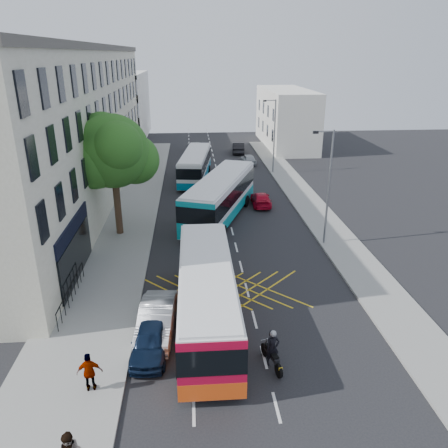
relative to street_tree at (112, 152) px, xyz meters
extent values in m
plane|color=black|center=(8.51, -14.97, -6.29)|extent=(120.00, 120.00, 0.00)
cube|color=gray|center=(0.01, 0.03, -6.22)|extent=(5.00, 70.00, 0.15)
cube|color=gray|center=(16.01, 0.03, -6.22)|extent=(3.00, 70.00, 0.15)
cube|color=beige|center=(-5.49, 9.53, 0.21)|extent=(8.00, 45.00, 13.00)
cube|color=#59544C|center=(-5.49, 9.53, 6.96)|extent=(8.30, 45.00, 0.50)
cube|color=black|center=(-1.44, -6.97, -2.89)|extent=(0.12, 7.00, 0.90)
cube|color=black|center=(-1.44, -6.97, -4.69)|extent=(0.12, 7.00, 2.60)
cube|color=silver|center=(-5.49, 40.03, -1.29)|extent=(8.00, 20.00, 10.00)
cube|color=silver|center=(19.51, 33.03, -2.29)|extent=(6.00, 18.00, 8.00)
cylinder|color=#382619|center=(0.01, 0.03, -3.94)|extent=(0.50, 0.50, 4.40)
sphere|color=#27631C|center=(0.01, 0.03, 0.06)|extent=(5.20, 5.20, 5.20)
sphere|color=#27631C|center=(1.41, 0.83, -0.74)|extent=(3.60, 3.60, 3.60)
sphere|color=#27631C|center=(-1.19, -0.57, -0.54)|extent=(3.80, 3.80, 3.80)
sphere|color=#27631C|center=(0.61, -1.27, 0.66)|extent=(3.40, 3.40, 3.40)
sphere|color=#27631C|center=(-0.79, 1.13, 1.06)|extent=(3.20, 3.20, 3.20)
cylinder|color=slate|center=(14.81, -2.97, -2.14)|extent=(0.14, 0.14, 8.00)
cylinder|color=slate|center=(14.21, -2.97, 1.76)|extent=(1.20, 0.10, 0.10)
cube|color=black|center=(13.61, -2.97, 1.71)|extent=(0.35, 0.15, 0.18)
cylinder|color=slate|center=(14.81, 17.03, -2.14)|extent=(0.14, 0.14, 8.00)
cylinder|color=slate|center=(14.21, 17.03, 1.76)|extent=(1.20, 0.10, 0.10)
cube|color=black|center=(13.61, 17.03, 1.71)|extent=(0.35, 0.15, 0.18)
cube|color=silver|center=(6.07, -12.10, -4.55)|extent=(2.65, 11.42, 2.75)
cube|color=silver|center=(6.07, -12.10, -3.13)|extent=(2.44, 11.19, 0.12)
cube|color=black|center=(6.07, -12.10, -4.17)|extent=(2.71, 11.48, 1.14)
cube|color=#F34D14|center=(6.07, -12.10, -5.51)|extent=(2.70, 11.47, 0.78)
cube|color=#B6092A|center=(6.04, -17.78, -4.53)|extent=(2.63, 0.11, 2.59)
cube|color=#FF0C0C|center=(4.99, -17.78, -5.25)|extent=(0.25, 0.06, 0.25)
cube|color=#FF0C0C|center=(7.09, -17.79, -5.25)|extent=(0.25, 0.06, 0.25)
cylinder|color=black|center=(4.78, -8.99, -5.83)|extent=(0.29, 0.94, 0.93)
cylinder|color=black|center=(7.38, -9.00, -5.83)|extent=(0.29, 0.94, 0.93)
cylinder|color=black|center=(4.75, -15.94, -5.83)|extent=(0.29, 0.94, 0.93)
cylinder|color=black|center=(7.35, -15.95, -5.83)|extent=(0.29, 0.94, 0.93)
cube|color=silver|center=(7.83, 3.08, -4.42)|extent=(6.90, 12.52, 2.97)
cube|color=silver|center=(7.83, 3.08, -2.88)|extent=(6.60, 12.21, 0.13)
cube|color=black|center=(7.83, 3.08, -4.00)|extent=(6.98, 12.60, 1.23)
cube|color=#0C9196|center=(7.83, 3.08, -5.45)|extent=(6.96, 12.59, 0.84)
cube|color=#0C929B|center=(5.70, -2.67, -4.39)|extent=(2.70, 1.08, 2.80)
cube|color=#FF0C0C|center=(4.62, -2.28, -5.17)|extent=(0.26, 0.14, 0.25)
cube|color=#FF0C0C|center=(6.77, -3.08, -5.17)|extent=(0.26, 0.14, 0.25)
cylinder|color=black|center=(7.68, 6.71, -5.79)|extent=(0.64, 1.05, 1.01)
cylinder|color=black|center=(10.30, 5.74, -5.79)|extent=(0.64, 1.05, 1.01)
cylinder|color=black|center=(5.08, -0.32, -5.79)|extent=(0.64, 1.05, 1.01)
cylinder|color=black|center=(7.70, -1.29, -5.79)|extent=(0.64, 1.05, 1.01)
cube|color=silver|center=(5.95, 15.04, -4.68)|extent=(3.77, 10.83, 2.56)
cube|color=silver|center=(5.95, 15.04, -3.35)|extent=(3.55, 10.59, 0.12)
cube|color=black|center=(5.95, 15.04, -4.32)|extent=(3.83, 10.90, 1.06)
cube|color=#0C779D|center=(5.95, 15.04, -5.57)|extent=(3.82, 10.88, 0.72)
cube|color=white|center=(5.27, 9.81, -4.65)|extent=(2.44, 0.42, 2.41)
cube|color=#FF0C0C|center=(4.32, 9.92, -5.33)|extent=(0.26, 0.09, 0.25)
cube|color=#FF0C0C|center=(6.21, 9.68, -5.33)|extent=(0.26, 0.09, 0.25)
cylinder|color=black|center=(5.13, 18.06, -5.86)|extent=(0.38, 0.90, 0.87)
cylinder|color=black|center=(7.52, 17.75, -5.86)|extent=(0.38, 0.90, 0.87)
cylinder|color=black|center=(4.30, 11.66, -5.86)|extent=(0.38, 0.90, 0.87)
cylinder|color=black|center=(6.69, 11.34, -5.86)|extent=(0.38, 0.90, 0.87)
cylinder|color=black|center=(8.91, -16.27, -5.98)|extent=(0.27, 0.63, 0.62)
cylinder|color=black|center=(8.56, -14.85, -5.98)|extent=(0.27, 0.63, 0.62)
cube|color=black|center=(8.73, -15.56, -5.69)|extent=(0.49, 1.18, 0.21)
cube|color=black|center=(8.67, -15.32, -5.51)|extent=(0.37, 0.49, 0.19)
cube|color=black|center=(8.79, -15.80, -5.56)|extent=(0.36, 0.53, 0.10)
cylinder|color=slate|center=(8.57, -14.90, -5.61)|extent=(0.16, 0.42, 0.82)
cylinder|color=slate|center=(8.60, -15.04, -5.27)|extent=(0.58, 0.18, 0.04)
cube|color=gold|center=(8.95, -16.43, -5.76)|extent=(0.17, 0.06, 0.13)
imported|color=black|center=(8.75, -15.61, -5.31)|extent=(0.69, 0.54, 1.68)
sphere|color=#99999E|center=(8.75, -15.61, -4.59)|extent=(0.29, 0.29, 0.29)
imported|color=black|center=(3.42, -14.21, -5.62)|extent=(1.81, 4.02, 1.34)
imported|color=#9D9FA5|center=(3.61, -12.75, -5.53)|extent=(1.94, 4.75, 1.53)
imported|color=red|center=(11.69, 6.00, -5.72)|extent=(1.80, 4.05, 1.15)
imported|color=#44484C|center=(6.31, 28.75, -5.63)|extent=(2.69, 4.97, 1.32)
imported|color=#ADB1B5|center=(12.60, 21.75, -5.69)|extent=(1.79, 3.68, 1.21)
imported|color=black|center=(12.03, 28.13, -5.55)|extent=(1.94, 4.61, 1.48)
imported|color=gray|center=(1.23, -16.58, -5.29)|extent=(1.04, 0.50, 1.71)
camera|label=1|loc=(5.45, -30.89, 6.49)|focal=35.00mm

